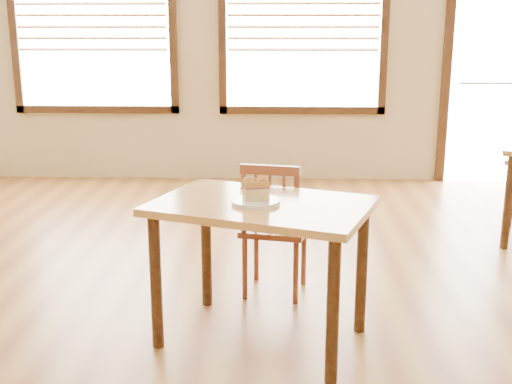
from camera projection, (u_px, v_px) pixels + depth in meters
ground at (268, 359)px, 3.19m from camera, size 8.00×8.00×0.00m
window_left at (92, 8)px, 6.66m from camera, size 1.76×0.10×1.96m
window_right at (304, 8)px, 6.59m from camera, size 1.76×0.10×1.96m
entry_door at (494, 69)px, 6.68m from camera, size 1.08×0.06×2.29m
cafe_table_main at (262, 224)px, 3.25m from camera, size 1.24×1.03×0.75m
cafe_chair_main at (274, 227)px, 3.89m from camera, size 0.45×0.45×0.85m
plate at (256, 202)px, 3.20m from camera, size 0.24×0.24×0.02m
cake_slice at (256, 189)px, 3.18m from camera, size 0.15×0.12×0.11m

